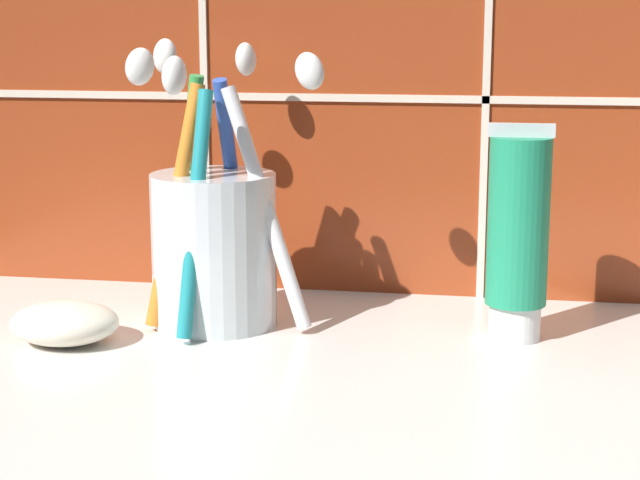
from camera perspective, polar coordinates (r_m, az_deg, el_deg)
name	(u,v)px	position (r cm, az deg, el deg)	size (l,w,h in cm)	color
sink_counter	(434,397)	(57.88, 6.10, -8.32)	(76.88, 36.08, 2.00)	silver
tile_wall_backsplash	(459,24)	(72.61, 7.44, 11.36)	(86.88, 1.72, 40.77)	#933819
toothbrush_cup	(214,239)	(66.20, -5.69, 0.07)	(12.35, 13.10, 17.69)	silver
toothpaste_tube	(518,235)	(63.67, 10.51, 0.28)	(3.79, 3.61, 12.88)	white
soap_bar	(65,323)	(64.76, -13.45, -4.32)	(6.42, 5.54, 2.45)	silver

